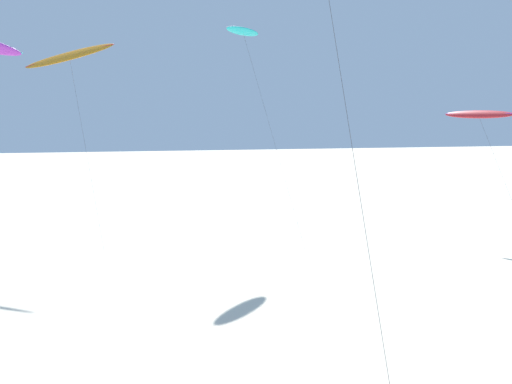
% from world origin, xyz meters
% --- Properties ---
extents(flying_kite_0, '(4.55, 12.62, 11.28)m').
position_xyz_m(flying_kite_0, '(28.96, 45.63, 10.79)').
color(flying_kite_0, red).
rests_on(flying_kite_0, ground).
extents(flying_kite_3, '(8.19, 9.89, 17.51)m').
position_xyz_m(flying_kite_3, '(-8.12, 51.72, 15.97)').
color(flying_kite_3, orange).
rests_on(flying_kite_3, ground).
extents(flying_kite_7, '(5.52, 11.77, 18.80)m').
position_xyz_m(flying_kite_7, '(7.50, 50.57, 18.37)').
color(flying_kite_7, '#19B2B7').
rests_on(flying_kite_7, ground).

